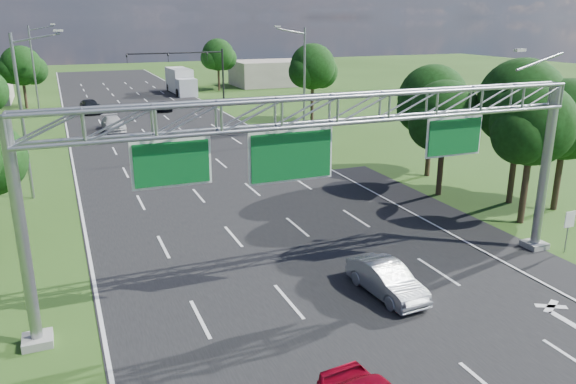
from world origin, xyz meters
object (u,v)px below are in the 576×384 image
regulatory_sign (569,223)px  traffic_signal (196,64)px  silver_sedan (387,279)px  sign_gantry (335,125)px  box_truck (181,82)px

regulatory_sign → traffic_signal: traffic_signal is taller
regulatory_sign → silver_sedan: regulatory_sign is taller
sign_gantry → traffic_signal: size_ratio=1.92×
traffic_signal → regulatory_sign: bearing=-84.8°
traffic_signal → box_truck: bearing=88.0°
traffic_signal → box_truck: 12.59m
regulatory_sign → box_truck: 66.27m
traffic_signal → silver_sedan: bearing=-95.6°
sign_gantry → silver_sedan: sign_gantry is taller
regulatory_sign → box_truck: bearing=93.9°
traffic_signal → box_truck: size_ratio=1.28×
silver_sedan → box_truck: size_ratio=0.43×
sign_gantry → regulatory_sign: 13.25m
sign_gantry → traffic_signal: 53.51m
traffic_signal → silver_sedan: (-5.36, -54.44, -4.49)m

